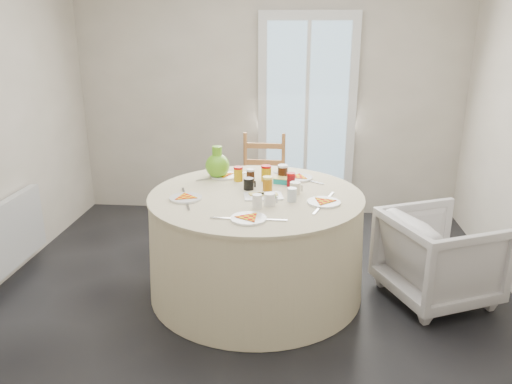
# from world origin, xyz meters

# --- Properties ---
(floor) EXTENTS (4.00, 4.00, 0.00)m
(floor) POSITION_xyz_m (0.00, 0.00, 0.00)
(floor) COLOR black
(floor) RESTS_ON ground
(wall_back) EXTENTS (4.00, 0.02, 2.60)m
(wall_back) POSITION_xyz_m (0.00, 2.00, 1.30)
(wall_back) COLOR #BCB5A3
(wall_back) RESTS_ON floor
(glass_door) EXTENTS (1.00, 0.08, 2.10)m
(glass_door) POSITION_xyz_m (0.40, 1.95, 1.05)
(glass_door) COLOR silver
(glass_door) RESTS_ON floor
(radiator) EXTENTS (0.07, 1.00, 0.55)m
(radiator) POSITION_xyz_m (-1.94, 0.20, 0.38)
(radiator) COLOR silver
(radiator) RESTS_ON floor
(table) EXTENTS (1.62, 1.62, 0.82)m
(table) POSITION_xyz_m (0.03, 0.23, 0.38)
(table) COLOR beige
(table) RESTS_ON floor
(wooden_chair) EXTENTS (0.45, 0.43, 0.98)m
(wooden_chair) POSITION_xyz_m (-0.01, 1.33, 0.47)
(wooden_chair) COLOR #BD663D
(wooden_chair) RESTS_ON floor
(armchair) EXTENTS (0.90, 0.93, 0.74)m
(armchair) POSITION_xyz_m (1.39, 0.23, 0.39)
(armchair) COLOR silver
(armchair) RESTS_ON floor
(place_settings) EXTENTS (1.66, 1.66, 0.02)m
(place_settings) POSITION_xyz_m (0.03, 0.23, 0.77)
(place_settings) COLOR white
(place_settings) RESTS_ON table
(jar_cluster) EXTENTS (0.53, 0.36, 0.14)m
(jar_cluster) POSITION_xyz_m (0.06, 0.49, 0.82)
(jar_cluster) COLOR #AF6D1F
(jar_cluster) RESTS_ON table
(butter_tub) EXTENTS (0.13, 0.11, 0.05)m
(butter_tub) POSITION_xyz_m (0.20, 0.51, 0.79)
(butter_tub) COLOR teal
(butter_tub) RESTS_ON table
(green_pitcher) EXTENTS (0.25, 0.25, 0.25)m
(green_pitcher) POSITION_xyz_m (-0.32, 0.61, 0.87)
(green_pitcher) COLOR #60AF1C
(green_pitcher) RESTS_ON table
(cheese_platter) EXTENTS (0.30, 0.22, 0.04)m
(cheese_platter) POSITION_xyz_m (0.09, 0.16, 0.77)
(cheese_platter) COLOR white
(cheese_platter) RESTS_ON table
(mugs_glasses) EXTENTS (0.65, 0.65, 0.11)m
(mugs_glasses) POSITION_xyz_m (0.15, 0.21, 0.81)
(mugs_glasses) COLOR gray
(mugs_glasses) RESTS_ON table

